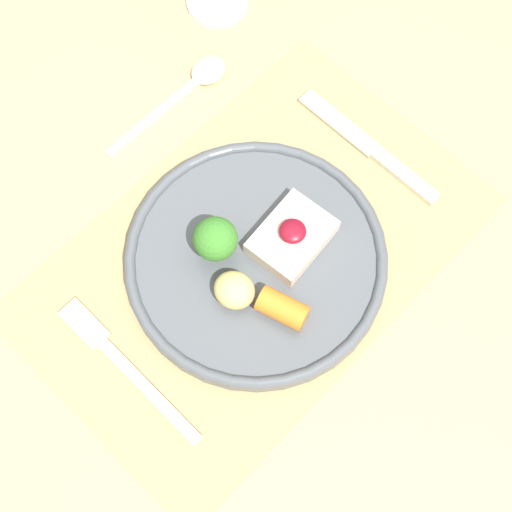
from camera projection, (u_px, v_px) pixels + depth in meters
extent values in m
plane|color=brown|center=(256.00, 391.00, 1.46)|extent=(8.00, 8.00, 0.00)
cube|color=tan|center=(255.00, 261.00, 0.77)|extent=(1.17, 0.98, 0.03)
cylinder|color=tan|center=(285.00, 10.00, 1.36)|extent=(0.06, 0.06, 0.73)
cube|color=#9E895B|center=(255.00, 255.00, 0.75)|extent=(0.48, 0.30, 0.00)
cylinder|color=#4C5156|center=(256.00, 260.00, 0.74)|extent=(0.27, 0.27, 0.02)
torus|color=#4C5156|center=(256.00, 257.00, 0.73)|extent=(0.27, 0.27, 0.01)
cube|color=beige|center=(292.00, 237.00, 0.73)|extent=(0.09, 0.07, 0.02)
ellipsoid|color=maroon|center=(293.00, 231.00, 0.71)|extent=(0.03, 0.03, 0.01)
cylinder|color=#84B256|center=(217.00, 248.00, 0.73)|extent=(0.01, 0.01, 0.02)
sphere|color=#387A28|center=(215.00, 239.00, 0.70)|extent=(0.05, 0.05, 0.05)
cylinder|color=orange|center=(283.00, 308.00, 0.70)|extent=(0.04, 0.05, 0.03)
ellipsoid|color=#DBBC6B|center=(234.00, 290.00, 0.70)|extent=(0.05, 0.05, 0.03)
cube|color=beige|center=(149.00, 391.00, 0.69)|extent=(0.01, 0.14, 0.01)
cube|color=beige|center=(84.00, 324.00, 0.72)|extent=(0.02, 0.05, 0.01)
cube|color=beige|center=(404.00, 176.00, 0.78)|extent=(0.02, 0.09, 0.01)
cube|color=beige|center=(339.00, 123.00, 0.80)|extent=(0.02, 0.11, 0.00)
cube|color=beige|center=(154.00, 118.00, 0.81)|extent=(0.14, 0.01, 0.01)
ellipsoid|color=beige|center=(208.00, 70.00, 0.83)|extent=(0.04, 0.04, 0.01)
cylinder|color=white|center=(217.00, 1.00, 0.87)|extent=(0.08, 0.08, 0.01)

